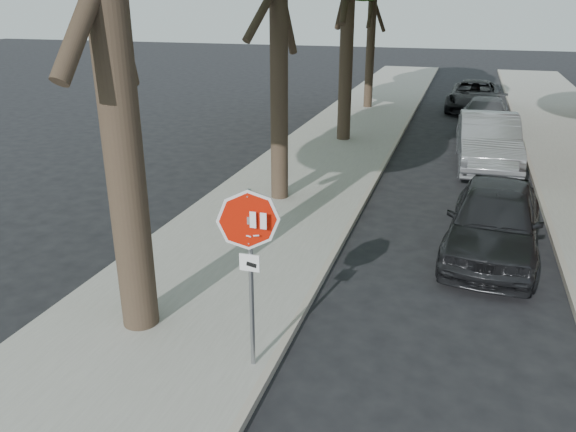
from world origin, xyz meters
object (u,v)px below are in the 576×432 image
at_px(car_b, 488,141).
at_px(car_c, 485,116).
at_px(car_a, 494,220).
at_px(car_d, 474,96).
at_px(stop_sign, 250,246).

height_order(car_b, car_c, car_b).
bearing_deg(car_c, car_a, -87.09).
bearing_deg(car_b, car_d, 89.50).
bearing_deg(car_d, car_b, -83.70).
bearing_deg(car_b, car_a, -92.89).
relative_size(car_b, car_c, 1.08).
distance_m(car_c, car_d, 5.09).
relative_size(stop_sign, car_d, 0.53).
bearing_deg(car_a, car_b, 95.19).
xyz_separation_m(car_b, car_c, (0.00, 5.07, -0.15)).
bearing_deg(car_b, car_c, 87.11).
bearing_deg(car_c, car_b, -87.09).
height_order(car_a, car_b, car_b).
bearing_deg(car_a, car_c, 95.19).
xyz_separation_m(car_a, car_b, (0.00, 6.88, 0.06)).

